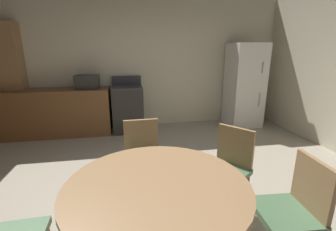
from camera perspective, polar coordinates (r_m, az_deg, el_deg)
The scene contains 11 objects.
ground_plane at distance 2.67m, azimuth 0.59°, elevation -20.93°, with size 14.00×14.00×0.00m, color #A89E89.
wall_back at distance 5.05m, azimuth -5.77°, elevation 12.81°, with size 6.11×0.12×2.70m, color beige.
kitchen_counter at distance 4.95m, azimuth -25.72°, elevation 0.72°, with size 2.00×0.60×0.90m, color brown.
pantry_column at distance 5.28m, azimuth -34.23°, elevation 7.07°, with size 0.44×0.36×2.10m, color #9E754C.
oven_range at distance 4.76m, azimuth -9.91°, elevation 1.74°, with size 0.60×0.60×1.10m.
refrigerator at distance 5.27m, azimuth 18.41°, elevation 7.07°, with size 0.68×0.68×1.76m.
microwave at distance 4.72m, azimuth -19.38°, elevation 7.92°, with size 0.44×0.32×0.26m, color #2D2B28.
dining_table at distance 1.66m, azimuth -2.61°, elevation -21.01°, with size 1.22×1.22×0.76m.
chair_east at distance 2.02m, azimuth 28.87°, elevation -19.23°, with size 0.43×0.43×0.87m.
chair_northeast at distance 2.41m, azimuth 14.79°, elevation -11.84°, with size 0.56×0.56×0.87m.
chair_north at distance 2.57m, azimuth -6.32°, elevation -9.66°, with size 0.41×0.41×0.87m.
Camera 1 is at (-0.41, -2.11, 1.59)m, focal length 24.55 mm.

